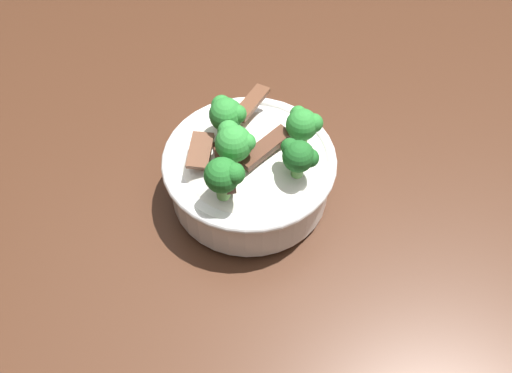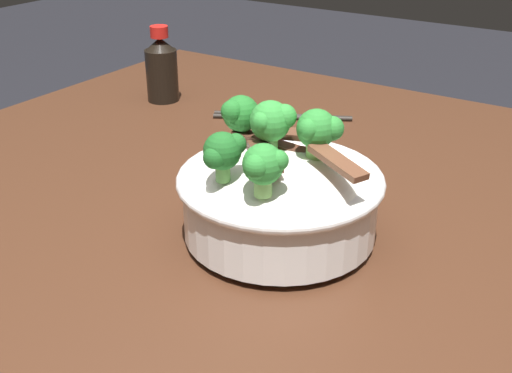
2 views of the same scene
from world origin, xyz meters
The scene contains 4 objects.
dining_table centered at (0.00, 0.00, 0.72)m, with size 1.32×1.09×0.81m.
rice_bowl centered at (-0.12, 0.03, 0.87)m, with size 0.21×0.21×0.14m.
chopsticks_pair centered at (-0.42, -0.15, 0.82)m, with size 0.11×0.20×0.01m.
soy_sauce_bottle centered at (-0.39, -0.36, 0.87)m, with size 0.05×0.05×0.12m.
Camera 2 is at (0.37, 0.31, 1.16)m, focal length 44.16 mm.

